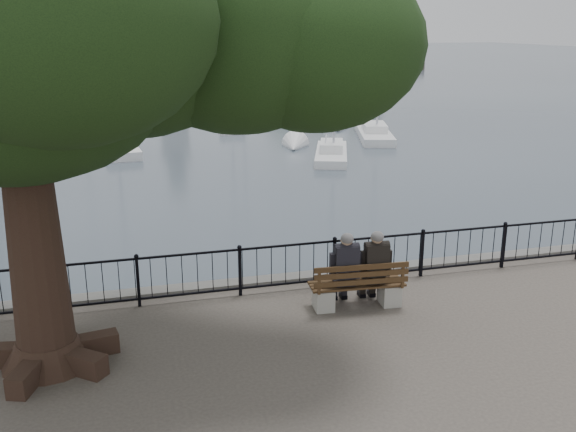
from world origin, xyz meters
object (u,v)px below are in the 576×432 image
object	(u,v)px
bench	(357,291)
person_left	(344,272)
person_right	(373,270)
tree	(66,19)
lion_monument	(172,71)

from	to	relation	value
bench	person_left	world-z (taller)	person_left
person_right	tree	distance (m)	6.99
tree	person_left	bearing A→B (deg)	9.10
bench	lion_monument	size ratio (longest dim) A/B	0.21
person_right	tree	size ratio (longest dim) A/B	0.15
person_left	person_right	distance (m)	0.59
person_right	bench	bearing A→B (deg)	-167.16
bench	person_left	bearing A→B (deg)	152.57
bench	person_right	distance (m)	0.52
bench	tree	world-z (taller)	tree
bench	person_right	xyz separation A→B (m)	(0.35, 0.08, 0.37)
bench	person_right	bearing A→B (deg)	12.84
person_left	lion_monument	size ratio (longest dim) A/B	0.17
person_right	lion_monument	bearing A→B (deg)	89.33
person_left	tree	size ratio (longest dim) A/B	0.15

